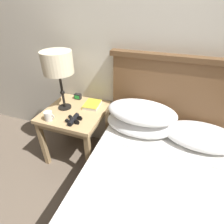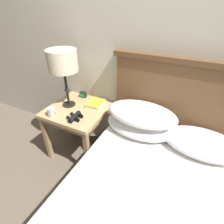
# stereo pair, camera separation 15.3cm
# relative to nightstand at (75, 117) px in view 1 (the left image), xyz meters

# --- Properties ---
(wall_back) EXTENTS (8.00, 0.06, 2.60)m
(wall_back) POSITION_rel_nightstand_xyz_m (0.63, 0.33, 0.79)
(wall_back) COLOR beige
(wall_back) RESTS_ON ground_plane
(nightstand) EXTENTS (0.58, 0.58, 0.58)m
(nightstand) POSITION_rel_nightstand_xyz_m (0.00, 0.00, 0.00)
(nightstand) COLOR tan
(nightstand) RESTS_ON ground_plane
(bed) EXTENTS (1.24, 1.89, 1.14)m
(bed) POSITION_rel_nightstand_xyz_m (0.91, -0.56, -0.20)
(bed) COLOR #4E3520
(bed) RESTS_ON ground_plane
(table_lamp) EXTENTS (0.27, 0.27, 0.56)m
(table_lamp) POSITION_rel_nightstand_xyz_m (-0.12, 0.01, 0.53)
(table_lamp) COLOR black
(table_lamp) RESTS_ON nightstand
(book_on_nightstand) EXTENTS (0.17, 0.21, 0.03)m
(book_on_nightstand) POSITION_rel_nightstand_xyz_m (0.13, 0.13, 0.09)
(book_on_nightstand) COLOR silver
(book_on_nightstand) RESTS_ON nightstand
(binoculars_pair) EXTENTS (0.14, 0.16, 0.05)m
(binoculars_pair) POSITION_rel_nightstand_xyz_m (0.09, -0.17, 0.10)
(binoculars_pair) COLOR black
(binoculars_pair) RESTS_ON nightstand
(coffee_mug) EXTENTS (0.10, 0.08, 0.08)m
(coffee_mug) POSITION_rel_nightstand_xyz_m (-0.13, -0.22, 0.12)
(coffee_mug) COLOR silver
(coffee_mug) RESTS_ON nightstand
(alarm_clock) EXTENTS (0.07, 0.05, 0.06)m
(alarm_clock) POSITION_rel_nightstand_xyz_m (-0.08, 0.22, 0.11)
(alarm_clock) COLOR black
(alarm_clock) RESTS_ON nightstand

